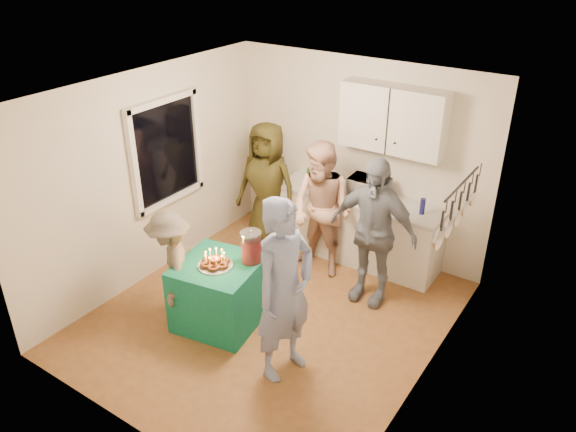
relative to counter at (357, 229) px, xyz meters
The scene contains 19 objects.
floor 1.76m from the counter, 96.71° to the right, with size 4.00×4.00×0.00m, color brown.
ceiling 2.76m from the counter, 96.71° to the right, with size 4.00×4.00×0.00m, color white.
back_wall 0.94m from the counter, 123.69° to the left, with size 3.60×3.60×0.00m, color silver.
left_wall 2.77m from the counter, 139.64° to the right, with size 4.00×4.00×0.00m, color silver.
right_wall 2.49m from the counter, 46.74° to the right, with size 4.00×4.00×0.00m, color silver.
window_night 2.66m from the counter, 144.60° to the right, with size 0.04×1.00×1.20m, color black.
counter is the anchor object (origin of this frame).
countertop 0.46m from the counter, 90.00° to the right, with size 2.24×0.62×0.05m, color beige.
upper_cabinet 1.56m from the counter, 26.57° to the left, with size 1.30×0.30×0.80m, color white.
pot_rack 2.16m from the counter, 33.34° to the right, with size 0.12×1.00×0.60m, color black.
microwave 0.63m from the counter, ahead, with size 0.50×0.34×0.28m, color white.
party_table 2.17m from the counter, 106.66° to the right, with size 0.85×0.85×0.76m, color #106A4C.
donut_cake 2.25m from the counter, 106.26° to the right, with size 0.38×0.38×0.18m, color #381C0C, non-canonical shape.
punch_jar 1.93m from the counter, 100.96° to the right, with size 0.22×0.22×0.34m, color #B20E1A.
man_birthday 2.40m from the counter, 80.04° to the right, with size 0.69×0.46×1.90m, color #8190BD.
woman_back_left 1.33m from the counter, 163.55° to the right, with size 0.87×0.56×1.77m, color #524A17.
woman_back_center 0.75m from the counter, 112.32° to the right, with size 0.85×0.66×1.75m, color tan.
woman_back_right 1.03m from the counter, 53.25° to the right, with size 1.06×0.44×1.81m, color black.
child_near_left 2.56m from the counter, 116.20° to the right, with size 0.85×0.49×1.32m, color #574F46.
Camera 1 is at (3.06, -4.21, 4.01)m, focal length 35.00 mm.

